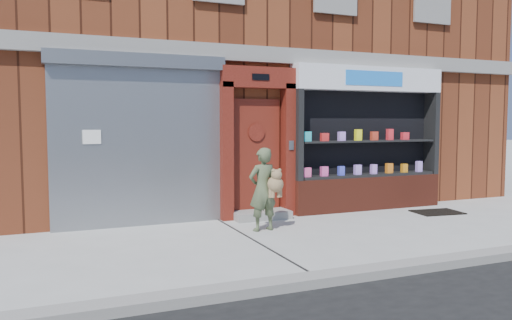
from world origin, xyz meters
TOP-DOWN VIEW (x-y plane):
  - ground at (0.00, 0.00)m, footprint 80.00×80.00m
  - curb at (0.00, -2.15)m, footprint 60.00×0.30m
  - building at (-0.00, 5.99)m, footprint 12.00×8.16m
  - shutter_bay at (-3.00, 1.93)m, footprint 3.10×0.30m
  - red_door_bay at (-0.75, 1.86)m, footprint 1.52×0.58m
  - pharmacy_bay at (1.75, 1.81)m, footprint 3.50×0.41m
  - woman at (-1.12, 0.69)m, footprint 0.59×0.48m
  - doormat at (2.83, 0.88)m, footprint 1.01×0.76m

SIDE VIEW (x-z plane):
  - ground at x=0.00m, z-range 0.00..0.00m
  - doormat at x=2.83m, z-range 0.00..0.02m
  - curb at x=0.00m, z-range 0.00..0.12m
  - woman at x=-1.12m, z-range 0.01..1.43m
  - pharmacy_bay at x=1.75m, z-range -0.13..2.87m
  - red_door_bay at x=-0.75m, z-range 0.01..2.91m
  - shutter_bay at x=-3.00m, z-range 0.20..3.24m
  - building at x=0.00m, z-range 0.00..8.00m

